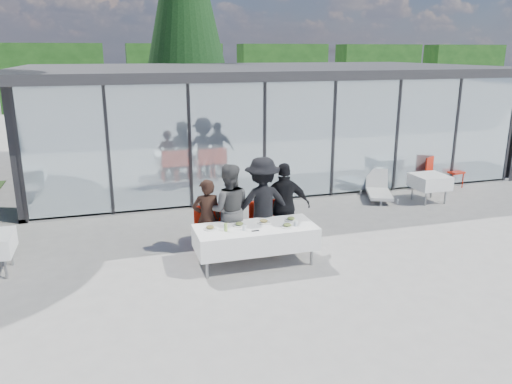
{
  "coord_description": "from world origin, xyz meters",
  "views": [
    {
      "loc": [
        -2.82,
        -8.14,
        3.9
      ],
      "look_at": [
        -0.04,
        1.2,
        1.14
      ],
      "focal_mm": 35.0,
      "sensor_mm": 36.0,
      "label": 1
    }
  ],
  "objects_px": {
    "diner_b": "(229,210)",
    "juice_bottle": "(226,227)",
    "diner_a": "(207,218)",
    "folded_eyeglasses": "(255,231)",
    "diner_chair_c": "(261,223)",
    "plate_extra": "(287,225)",
    "diner_c": "(262,205)",
    "diner_chair_d": "(283,221)",
    "lounger": "(378,189)",
    "diner_d": "(285,206)",
    "spare_table_right": "(430,182)",
    "diner_chair_b": "(228,226)",
    "diner_chair_a": "(206,228)",
    "plate_d": "(291,219)",
    "spare_chair_b": "(425,171)",
    "spare_chair_a": "(452,168)",
    "plate_c": "(264,221)",
    "plate_b": "(239,224)",
    "dining_table": "(255,237)",
    "plate_a": "(210,228)"
  },
  "relations": [
    {
      "from": "diner_chair_c",
      "to": "plate_extra",
      "type": "relative_size",
      "value": 3.84
    },
    {
      "from": "juice_bottle",
      "to": "spare_chair_a",
      "type": "height_order",
      "value": "spare_chair_a"
    },
    {
      "from": "diner_c",
      "to": "diner_chair_c",
      "type": "bearing_deg",
      "value": -86.19
    },
    {
      "from": "dining_table",
      "to": "spare_table_right",
      "type": "height_order",
      "value": "dining_table"
    },
    {
      "from": "diner_b",
      "to": "plate_a",
      "type": "distance_m",
      "value": 0.74
    },
    {
      "from": "plate_d",
      "to": "plate_extra",
      "type": "xyz_separation_m",
      "value": [
        -0.2,
        -0.32,
        0.0
      ]
    },
    {
      "from": "diner_b",
      "to": "juice_bottle",
      "type": "relative_size",
      "value": 12.75
    },
    {
      "from": "diner_chair_a",
      "to": "spare_chair_b",
      "type": "distance_m",
      "value": 7.63
    },
    {
      "from": "diner_chair_a",
      "to": "diner_d",
      "type": "xyz_separation_m",
      "value": [
        1.6,
        -0.11,
        0.35
      ]
    },
    {
      "from": "diner_chair_c",
      "to": "diner_d",
      "type": "distance_m",
      "value": 0.59
    },
    {
      "from": "diner_a",
      "to": "spare_chair_b",
      "type": "relative_size",
      "value": 1.6
    },
    {
      "from": "diner_c",
      "to": "folded_eyeglasses",
      "type": "distance_m",
      "value": 0.98
    },
    {
      "from": "spare_table_right",
      "to": "diner_b",
      "type": "bearing_deg",
      "value": -162.04
    },
    {
      "from": "dining_table",
      "to": "diner_chair_c",
      "type": "bearing_deg",
      "value": 65.83
    },
    {
      "from": "plate_b",
      "to": "plate_d",
      "type": "xyz_separation_m",
      "value": [
        1.03,
        0.0,
        0.0
      ]
    },
    {
      "from": "diner_chair_d",
      "to": "lounger",
      "type": "bearing_deg",
      "value": 34.52
    },
    {
      "from": "diner_a",
      "to": "spare_chair_a",
      "type": "distance_m",
      "value": 8.63
    },
    {
      "from": "diner_chair_c",
      "to": "lounger",
      "type": "bearing_deg",
      "value": 31.4
    },
    {
      "from": "dining_table",
      "to": "diner_c",
      "type": "height_order",
      "value": "diner_c"
    },
    {
      "from": "diner_b",
      "to": "plate_d",
      "type": "height_order",
      "value": "diner_b"
    },
    {
      "from": "diner_d",
      "to": "spare_table_right",
      "type": "bearing_deg",
      "value": -146.35
    },
    {
      "from": "plate_b",
      "to": "juice_bottle",
      "type": "height_order",
      "value": "juice_bottle"
    },
    {
      "from": "diner_chair_c",
      "to": "spare_table_right",
      "type": "bearing_deg",
      "value": 19.11
    },
    {
      "from": "diner_c",
      "to": "folded_eyeglasses",
      "type": "xyz_separation_m",
      "value": [
        -0.41,
        -0.87,
        -0.2
      ]
    },
    {
      "from": "diner_chair_b",
      "to": "plate_d",
      "type": "xyz_separation_m",
      "value": [
        1.12,
        -0.6,
        0.24
      ]
    },
    {
      "from": "diner_chair_b",
      "to": "juice_bottle",
      "type": "relative_size",
      "value": 6.8
    },
    {
      "from": "diner_c",
      "to": "dining_table",
      "type": "bearing_deg",
      "value": 66.21
    },
    {
      "from": "diner_chair_b",
      "to": "juice_bottle",
      "type": "distance_m",
      "value": 0.9
    },
    {
      "from": "plate_c",
      "to": "folded_eyeglasses",
      "type": "xyz_separation_m",
      "value": [
        -0.28,
        -0.39,
        -0.02
      ]
    },
    {
      "from": "diner_chair_d",
      "to": "juice_bottle",
      "type": "relative_size",
      "value": 6.8
    },
    {
      "from": "plate_c",
      "to": "spare_table_right",
      "type": "height_order",
      "value": "plate_c"
    },
    {
      "from": "diner_c",
      "to": "spare_chair_b",
      "type": "xyz_separation_m",
      "value": [
        5.91,
        3.06,
        -0.42
      ]
    },
    {
      "from": "plate_d",
      "to": "juice_bottle",
      "type": "bearing_deg",
      "value": -170.75
    },
    {
      "from": "diner_b",
      "to": "diner_chair_d",
      "type": "distance_m",
      "value": 1.22
    },
    {
      "from": "diner_chair_b",
      "to": "lounger",
      "type": "xyz_separation_m",
      "value": [
        4.85,
        2.54,
        -0.28
      ]
    },
    {
      "from": "folded_eyeglasses",
      "to": "spare_table_right",
      "type": "relative_size",
      "value": 0.16
    },
    {
      "from": "spare_chair_a",
      "to": "plate_c",
      "type": "bearing_deg",
      "value": -152.73
    },
    {
      "from": "diner_b",
      "to": "plate_c",
      "type": "distance_m",
      "value": 0.76
    },
    {
      "from": "diner_a",
      "to": "diner_chair_c",
      "type": "xyz_separation_m",
      "value": [
        1.13,
        0.11,
        -0.24
      ]
    },
    {
      "from": "plate_d",
      "to": "spare_table_right",
      "type": "xyz_separation_m",
      "value": [
        4.84,
        2.43,
        -0.22
      ]
    },
    {
      "from": "dining_table",
      "to": "spare_chair_b",
      "type": "xyz_separation_m",
      "value": [
        6.25,
        3.7,
        -0.0
      ]
    },
    {
      "from": "plate_c",
      "to": "spare_table_right",
      "type": "distance_m",
      "value": 5.91
    },
    {
      "from": "diner_chair_c",
      "to": "plate_d",
      "type": "distance_m",
      "value": 0.78
    },
    {
      "from": "diner_chair_b",
      "to": "plate_extra",
      "type": "distance_m",
      "value": 1.33
    },
    {
      "from": "diner_b",
      "to": "juice_bottle",
      "type": "distance_m",
      "value": 0.76
    },
    {
      "from": "diner_chair_a",
      "to": "plate_extra",
      "type": "relative_size",
      "value": 3.84
    },
    {
      "from": "plate_extra",
      "to": "plate_b",
      "type": "bearing_deg",
      "value": 159.1
    },
    {
      "from": "diner_b",
      "to": "plate_extra",
      "type": "bearing_deg",
      "value": 149.76
    },
    {
      "from": "diner_chair_a",
      "to": "diner_chair_c",
      "type": "distance_m",
      "value": 1.13
    },
    {
      "from": "diner_a",
      "to": "folded_eyeglasses",
      "type": "relative_size",
      "value": 11.16
    }
  ]
}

